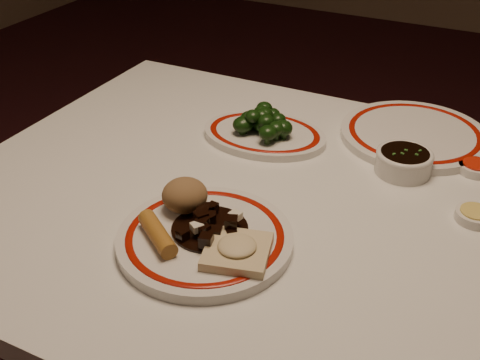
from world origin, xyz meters
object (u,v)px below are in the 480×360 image
Objects in this scene: spring_roll at (157,234)px; broccoli_pile at (263,122)px; dining_table at (287,245)px; rice_mound at (185,195)px; soy_bowl at (404,162)px; stirfry_heap at (210,226)px; broccoli_plate at (264,135)px; fried_wonton at (237,250)px; main_plate at (205,239)px.

broccoli_pile is at bearing 37.19° from spring_roll.
dining_table is 0.22m from rice_mound.
soy_bowl reaches higher than dining_table.
dining_table is 10.00× the size of stirfry_heap.
dining_table is 0.27m from spring_roll.
broccoli_plate is (-0.00, 0.31, -0.04)m from rice_mound.
dining_table is 0.26m from soy_bowl.
rice_mound is 0.15m from fried_wonton.
rice_mound is at bearing 152.09° from stirfry_heap.
spring_roll is at bearing -135.41° from stirfry_heap.
stirfry_heap is (0.06, 0.06, -0.00)m from spring_roll.
stirfry_heap is 1.18× the size of soy_bowl.
rice_mound reaches higher than broccoli_plate.
spring_roll reaches higher than main_plate.
dining_table is at bearing -53.73° from broccoli_pile.
spring_roll is at bearing -85.82° from rice_mound.
broccoli_plate is (-0.13, 0.38, -0.02)m from fried_wonton.
broccoli_plate is (-0.06, 0.35, -0.00)m from main_plate.
dining_table is 10.18× the size of broccoli_pile.
fried_wonton is at bearing -91.84° from dining_table.
spring_roll is (-0.13, -0.21, 0.12)m from dining_table.
broccoli_plate is (-0.01, 0.40, -0.02)m from spring_roll.
fried_wonton is at bearing -70.55° from broccoli_pile.
spring_roll is at bearing -89.00° from broccoli_plate.
main_plate is (-0.07, -0.16, 0.10)m from dining_table.
stirfry_heap reaches higher than fried_wonton.
fried_wonton reaches higher than soy_bowl.
stirfry_heap is at bearing 152.37° from fried_wonton.
rice_mound is (-0.13, -0.12, 0.14)m from dining_table.
dining_table is 16.13× the size of rice_mound.
stirfry_heap reaches higher than soy_bowl.
spring_roll is at bearing -169.15° from fried_wonton.
dining_table is at bearing -54.90° from broccoli_plate.
fried_wonton is at bearing -27.63° from stirfry_heap.
soy_bowl is at bearing 57.19° from stirfry_heap.
soy_bowl is at bearing 47.08° from rice_mound.
main_plate is 0.02m from stirfry_heap.
dining_table is 4.49× the size of broccoli_plate.
broccoli_pile reaches higher than broccoli_plate.
fried_wonton is (0.07, -0.02, 0.02)m from main_plate.
stirfry_heap is (-0.06, 0.03, -0.00)m from fried_wonton.
broccoli_pile is at bearing 101.14° from stirfry_heap.
soy_bowl is at bearing 0.46° from broccoli_pile.
broccoli_plate is at bearing 108.97° from fried_wonton.
rice_mound reaches higher than main_plate.
soy_bowl is at bearing 1.07° from spring_roll.
dining_table is 0.22m from fried_wonton.
dining_table is at bearing 40.65° from rice_mound.
fried_wonton is 0.07m from stirfry_heap.
rice_mound is at bearing -89.71° from broccoli_pile.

